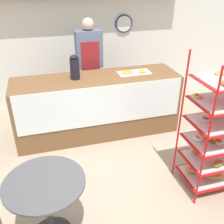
% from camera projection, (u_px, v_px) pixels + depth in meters
% --- Properties ---
extents(ground_plane, '(14.00, 14.00, 0.00)m').
position_uv_depth(ground_plane, '(122.00, 186.00, 3.33)').
color(ground_plane, gray).
extents(back_wall, '(10.00, 0.30, 2.70)m').
position_uv_depth(back_wall, '(81.00, 33.00, 4.90)').
color(back_wall, white).
rests_on(back_wall, ground_plane).
extents(display_counter, '(2.58, 0.73, 0.97)m').
position_uv_depth(display_counter, '(97.00, 106.00, 4.22)').
color(display_counter, brown).
rests_on(display_counter, ground_plane).
extents(pastry_rack, '(0.61, 0.57, 1.69)m').
position_uv_depth(pastry_rack, '(213.00, 136.00, 3.05)').
color(pastry_rack, '#B71414').
rests_on(pastry_rack, ground_plane).
extents(person_worker, '(0.44, 0.23, 1.75)m').
position_uv_depth(person_worker, '(90.00, 66.00, 4.51)').
color(person_worker, '#282833').
rests_on(person_worker, ground_plane).
extents(cafe_table, '(0.76, 0.76, 0.73)m').
position_uv_depth(cafe_table, '(46.00, 196.00, 2.45)').
color(cafe_table, '#262628').
rests_on(cafe_table, ground_plane).
extents(coffee_carafe, '(0.14, 0.14, 0.36)m').
position_uv_depth(coffee_carafe, '(75.00, 68.00, 3.86)').
color(coffee_carafe, black).
rests_on(coffee_carafe, display_counter).
extents(donut_tray_counter, '(0.52, 0.25, 0.05)m').
position_uv_depth(donut_tray_counter, '(133.00, 72.00, 4.14)').
color(donut_tray_counter, white).
rests_on(donut_tray_counter, display_counter).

